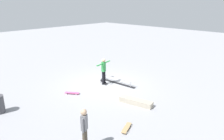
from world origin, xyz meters
TOP-DOWN VIEW (x-y plane):
  - ground_plane at (0.00, 0.00)m, footprint 60.00×60.00m
  - grind_rail at (-0.44, -0.73)m, footprint 2.65×0.48m
  - skate_ledge at (-3.03, 0.75)m, footprint 1.77×0.76m
  - skater_main at (0.08, -0.02)m, footprint 0.32×1.33m
  - skateboard_main at (0.23, -0.16)m, footprint 0.82×0.47m
  - bystander_grey_shirt at (-3.84, 4.68)m, footprint 0.26×0.34m
  - loose_skateboard_pink at (0.29, 2.24)m, footprint 0.77×0.63m
  - loose_skateboard_natural at (-4.11, 2.77)m, footprint 0.48×0.82m

SIDE VIEW (x-z plane):
  - ground_plane at x=0.00m, z-range 0.00..0.00m
  - skateboard_main at x=0.23m, z-range 0.03..0.12m
  - loose_skateboard_pink at x=0.29m, z-range 0.03..0.12m
  - loose_skateboard_natural at x=-4.11m, z-range 0.03..0.12m
  - skate_ledge at x=-3.03m, z-range 0.00..0.27m
  - grind_rail at x=-0.44m, z-range -0.03..0.37m
  - bystander_grey_shirt at x=-3.84m, z-range 0.10..1.66m
  - skater_main at x=0.08m, z-range 0.14..1.80m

